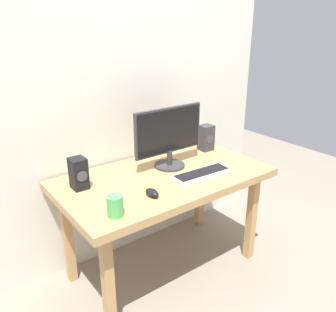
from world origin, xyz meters
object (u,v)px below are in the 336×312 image
object	(u,v)px
monitor	(169,135)
keyboard_primary	(202,174)
speaker_left	(79,173)
desk	(164,185)
speaker_right	(206,138)
coffee_mug	(115,206)
mouse	(152,193)

from	to	relation	value
monitor	keyboard_primary	world-z (taller)	monitor
monitor	speaker_left	world-z (taller)	monitor
monitor	desk	bearing A→B (deg)	-139.74
speaker_right	speaker_left	bearing A→B (deg)	-178.11
speaker_right	desk	bearing A→B (deg)	-161.16
desk	speaker_left	world-z (taller)	speaker_left
keyboard_primary	speaker_right	xyz separation A→B (m)	(0.34, 0.33, 0.08)
keyboard_primary	coffee_mug	world-z (taller)	coffee_mug
desk	keyboard_primary	distance (m)	0.26
desk	coffee_mug	xyz separation A→B (m)	(-0.49, -0.25, 0.13)
speaker_left	desk	bearing A→B (deg)	-16.15
speaker_right	speaker_left	xyz separation A→B (m)	(-1.02, -0.03, -0.00)
desk	keyboard_primary	xyz separation A→B (m)	(0.18, -0.15, 0.09)
desk	mouse	world-z (taller)	mouse
mouse	speaker_left	distance (m)	0.44
keyboard_primary	mouse	bearing A→B (deg)	-174.45
keyboard_primary	monitor	bearing A→B (deg)	105.78
mouse	speaker_left	world-z (taller)	speaker_left
mouse	coffee_mug	bearing A→B (deg)	-169.95
keyboard_primary	speaker_right	bearing A→B (deg)	44.34
speaker_left	coffee_mug	bearing A→B (deg)	-87.78
desk	speaker_left	bearing A→B (deg)	163.85
mouse	speaker_left	bearing A→B (deg)	126.95
keyboard_primary	speaker_right	world-z (taller)	speaker_right
speaker_left	keyboard_primary	bearing A→B (deg)	-23.63
keyboard_primary	mouse	xyz separation A→B (m)	(-0.41, -0.04, 0.01)
monitor	mouse	world-z (taller)	monitor
speaker_right	keyboard_primary	bearing A→B (deg)	-135.66
desk	speaker_left	xyz separation A→B (m)	(-0.50, 0.14, 0.17)
monitor	keyboard_primary	size ratio (longest dim) A/B	1.27
mouse	speaker_right	bearing A→B (deg)	24.07
speaker_left	coffee_mug	xyz separation A→B (m)	(0.02, -0.40, -0.04)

